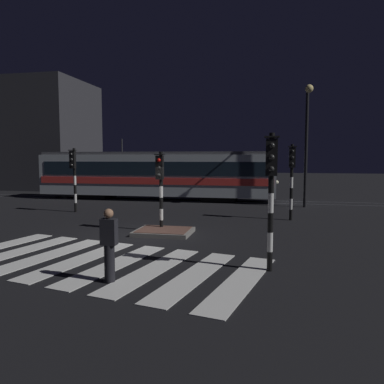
{
  "coord_description": "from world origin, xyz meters",
  "views": [
    {
      "loc": [
        4.62,
        -12.76,
        2.86
      ],
      "look_at": [
        1.33,
        2.87,
        1.4
      ],
      "focal_mm": 35.26,
      "sensor_mm": 36.0,
      "label": 1
    }
  ],
  "objects": [
    {
      "name": "tram",
      "position": [
        -3.06,
        11.73,
        1.75
      ],
      "size": [
        16.16,
        2.58,
        4.15
      ],
      "color": "#B2BCC1",
      "rests_on": "ground"
    },
    {
      "name": "street_lamp_trackside_right",
      "position": [
        6.54,
        9.53,
        4.35
      ],
      "size": [
        0.44,
        1.21,
        6.8
      ],
      "color": "black",
      "rests_on": "ground"
    },
    {
      "name": "traffic_island",
      "position": [
        0.71,
        0.67,
        0.09
      ],
      "size": [
        2.08,
        1.69,
        0.18
      ],
      "color": "slate",
      "rests_on": "ground"
    },
    {
      "name": "traffic_light_corner_far_right",
      "position": [
        5.53,
        4.82,
        2.29
      ],
      "size": [
        0.36,
        0.42,
        3.46
      ],
      "color": "black",
      "rests_on": "ground"
    },
    {
      "name": "pedestrian_waiting_at_kerb",
      "position": [
        1.03,
        -4.88,
        0.88
      ],
      "size": [
        0.36,
        0.24,
        1.71
      ],
      "color": "black",
      "rests_on": "ground"
    },
    {
      "name": "rail_near",
      "position": [
        0.0,
        11.02,
        0.01
      ],
      "size": [
        80.0,
        0.12,
        0.03
      ],
      "primitive_type": "cube",
      "color": "#59595E",
      "rests_on": "ground"
    },
    {
      "name": "building_backdrop",
      "position": [
        -17.6,
        19.64,
        4.93
      ],
      "size": [
        10.23,
        8.0,
        9.87
      ],
      "primitive_type": "cube",
      "color": "#2D2D33",
      "rests_on": "ground"
    },
    {
      "name": "traffic_light_corner_near_right",
      "position": [
        4.62,
        -3.31,
        2.29
      ],
      "size": [
        0.36,
        0.42,
        3.47
      ],
      "color": "black",
      "rests_on": "ground"
    },
    {
      "name": "traffic_light_corner_far_left",
      "position": [
        -5.46,
        5.18,
        2.21
      ],
      "size": [
        0.36,
        0.42,
        3.35
      ],
      "color": "black",
      "rests_on": "ground"
    },
    {
      "name": "rail_far",
      "position": [
        0.0,
        12.46,
        0.01
      ],
      "size": [
        80.0,
        0.12,
        0.03
      ],
      "primitive_type": "cube",
      "color": "#59595E",
      "rests_on": "ground"
    },
    {
      "name": "traffic_light_median_centre",
      "position": [
        0.47,
        1.07,
        2.03
      ],
      "size": [
        0.36,
        0.42,
        3.09
      ],
      "color": "black",
      "rests_on": "ground"
    },
    {
      "name": "crosswalk_zebra",
      "position": [
        -0.0,
        -3.41,
        0.01
      ],
      "size": [
        9.53,
        6.04,
        0.02
      ],
      "color": "silver",
      "rests_on": "ground"
    },
    {
      "name": "ground_plane",
      "position": [
        0.0,
        0.0,
        0.0
      ],
      "size": [
        120.0,
        120.0,
        0.0
      ],
      "primitive_type": "plane",
      "color": "black"
    }
  ]
}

